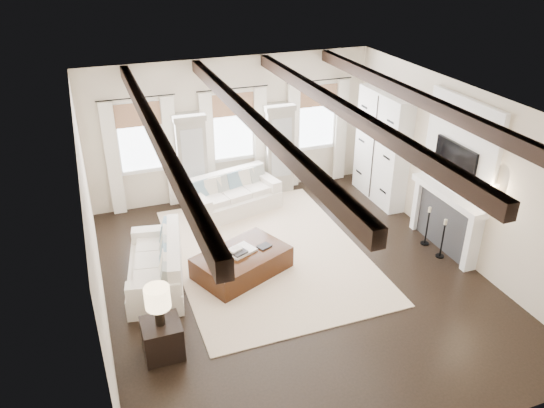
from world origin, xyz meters
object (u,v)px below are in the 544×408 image
object	(u,v)px
sofa_left	(159,266)
side_table_back	(188,186)
side_table_front	(162,339)
sofa_back	(233,196)
ottoman	(242,263)

from	to	relation	value
sofa_left	side_table_back	world-z (taller)	sofa_left
sofa_left	side_table_front	bearing A→B (deg)	-98.14
sofa_left	side_table_front	world-z (taller)	sofa_left
sofa_left	side_table_back	bearing A→B (deg)	69.04
side_table_front	side_table_back	distance (m)	5.08
sofa_back	ottoman	distance (m)	2.47
ottoman	side_table_back	size ratio (longest dim) A/B	2.44
ottoman	side_table_back	xyz separation A→B (m)	(-0.27, 3.29, 0.12)
side_table_front	side_table_back	bearing A→B (deg)	73.56
sofa_left	ottoman	size ratio (longest dim) A/B	1.30
sofa_left	side_table_back	distance (m)	3.31
side_table_back	ottoman	bearing A→B (deg)	-85.36
sofa_back	ottoman	world-z (taller)	sofa_back
sofa_back	side_table_front	size ratio (longest dim) A/B	3.84
sofa_left	ottoman	bearing A→B (deg)	-7.99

